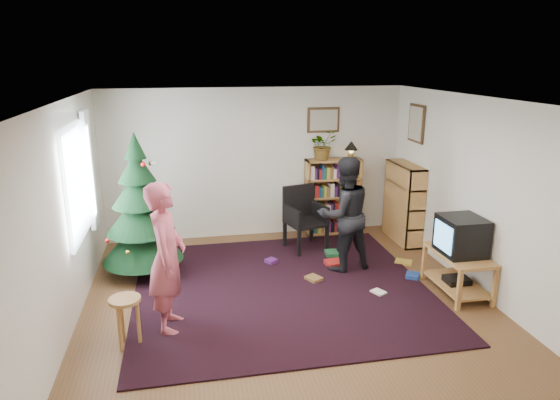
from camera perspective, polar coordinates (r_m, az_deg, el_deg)
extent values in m
plane|color=brown|center=(6.46, 0.69, -11.27)|extent=(5.00, 5.00, 0.00)
plane|color=white|center=(5.76, 0.78, 11.41)|extent=(5.00, 5.00, 0.00)
cube|color=silver|center=(8.38, -2.77, 4.21)|extent=(5.00, 0.02, 2.50)
cube|color=silver|center=(3.75, 8.71, -11.35)|extent=(5.00, 0.02, 2.50)
cube|color=silver|center=(6.02, -23.26, -1.84)|extent=(0.02, 5.00, 2.50)
cube|color=silver|center=(6.93, 21.41, 0.59)|extent=(0.02, 5.00, 2.50)
cube|color=black|center=(6.72, 0.16, -10.04)|extent=(3.80, 3.60, 0.02)
cube|color=silver|center=(6.52, -22.21, 1.85)|extent=(0.04, 1.20, 1.40)
cube|color=white|center=(7.18, -20.89, 3.21)|extent=(0.06, 0.35, 1.60)
cube|color=#4C3319|center=(8.48, 5.00, 9.10)|extent=(0.55, 0.03, 0.42)
cube|color=beige|center=(8.48, 5.00, 9.10)|extent=(0.47, 0.01, 0.34)
cube|color=#4C3319|center=(8.29, 15.34, 8.44)|extent=(0.03, 0.50, 0.60)
cube|color=beige|center=(8.29, 15.34, 8.44)|extent=(0.01, 0.42, 0.52)
cylinder|color=#3F2816|center=(7.39, -15.25, -7.31)|extent=(0.11, 0.11, 0.22)
cone|color=#113316|center=(7.24, -15.50, -4.24)|extent=(1.11, 1.11, 0.63)
cone|color=#113316|center=(7.12, -15.72, -1.38)|extent=(0.93, 0.93, 0.56)
cone|color=#113316|center=(7.03, -15.93, 1.31)|extent=(0.72, 0.72, 0.49)
cone|color=#113316|center=(6.96, -16.12, 3.77)|extent=(0.50, 0.50, 0.43)
cone|color=#113316|center=(6.91, -16.30, 6.03)|extent=(0.29, 0.29, 0.36)
cube|color=#B88241|center=(8.66, 6.05, 0.43)|extent=(0.95, 0.30, 1.30)
cube|color=#B88241|center=(8.51, 6.17, 4.55)|extent=(0.95, 0.30, 0.03)
cube|color=#B88241|center=(8.47, 13.93, -0.30)|extent=(0.30, 0.95, 1.30)
cube|color=#B88241|center=(8.32, 14.22, 3.89)|extent=(0.30, 0.95, 0.03)
cube|color=#B88241|center=(6.82, 19.83, -5.89)|extent=(0.53, 0.96, 0.04)
cube|color=#B88241|center=(6.46, 19.79, -9.79)|extent=(0.05, 0.05, 0.51)
cube|color=#B88241|center=(6.70, 23.33, -9.21)|extent=(0.05, 0.05, 0.51)
cube|color=#B88241|center=(7.17, 16.16, -6.84)|extent=(0.05, 0.05, 0.51)
cube|color=#B88241|center=(7.39, 19.46, -6.44)|extent=(0.05, 0.05, 0.51)
cube|color=#B88241|center=(6.97, 19.51, -9.02)|extent=(0.49, 0.92, 0.03)
cube|color=black|center=(6.95, 19.55, -8.61)|extent=(0.30, 0.25, 0.08)
cube|color=black|center=(6.73, 20.03, -3.83)|extent=(0.50, 0.55, 0.48)
cube|color=#56ABEA|center=(6.60, 18.13, -4.02)|extent=(0.01, 0.43, 0.34)
cube|color=black|center=(7.88, 2.95, -2.59)|extent=(0.67, 0.67, 0.05)
cube|color=black|center=(8.03, 2.55, -0.13)|extent=(0.55, 0.19, 0.55)
cube|color=black|center=(7.68, 1.59, -4.87)|extent=(0.06, 0.06, 0.45)
cube|color=black|center=(7.79, 5.13, -4.61)|extent=(0.06, 0.06, 0.45)
cube|color=black|center=(8.13, 0.83, -3.66)|extent=(0.06, 0.06, 0.45)
cube|color=black|center=(8.24, 4.18, -3.43)|extent=(0.06, 0.06, 0.45)
cylinder|color=#B88241|center=(5.53, -17.34, -10.83)|extent=(0.33, 0.33, 0.04)
cylinder|color=#B88241|center=(5.64, -15.86, -13.30)|extent=(0.04, 0.04, 0.51)
cylinder|color=#B88241|center=(5.75, -17.61, -12.84)|extent=(0.04, 0.04, 0.51)
cylinder|color=#B88241|center=(5.57, -17.83, -13.86)|extent=(0.04, 0.04, 0.51)
imported|color=#BA4A5A|center=(5.62, -12.81, -6.44)|extent=(0.48, 0.66, 1.70)
imported|color=black|center=(7.09, 7.35, -1.65)|extent=(0.91, 0.77, 1.65)
imported|color=gray|center=(8.40, 4.92, 6.31)|extent=(0.55, 0.51, 0.51)
cylinder|color=#A57F33|center=(8.59, 8.11, 5.02)|extent=(0.09, 0.09, 0.09)
sphere|color=#FFD88C|center=(8.57, 8.13, 5.69)|extent=(0.09, 0.09, 0.09)
cone|color=black|center=(8.56, 8.15, 6.19)|extent=(0.23, 0.23, 0.15)
cube|color=#A51E19|center=(7.42, 6.21, -7.27)|extent=(0.20, 0.20, 0.08)
cube|color=navy|center=(7.24, 14.90, -8.37)|extent=(0.20, 0.20, 0.08)
cube|color=#1E592D|center=(7.79, 6.12, -6.10)|extent=(0.20, 0.20, 0.08)
cube|color=gold|center=(7.71, 13.95, -6.75)|extent=(0.20, 0.20, 0.08)
cube|color=brown|center=(6.94, 3.87, -8.92)|extent=(0.20, 0.20, 0.08)
cube|color=beige|center=(6.69, 11.20, -10.21)|extent=(0.20, 0.20, 0.08)
cube|color=#4C1959|center=(7.47, -1.00, -7.01)|extent=(0.20, 0.20, 0.08)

